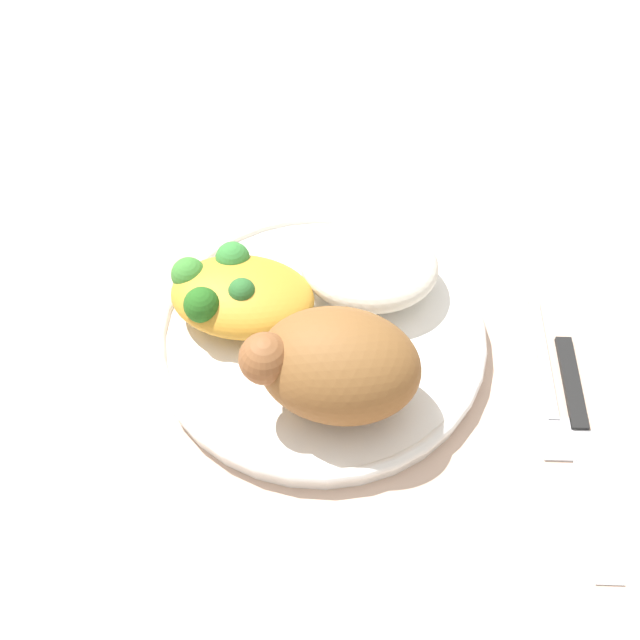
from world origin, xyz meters
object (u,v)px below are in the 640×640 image
at_px(plate, 320,335).
at_px(rice_pile, 369,264).
at_px(roasted_chicken, 335,365).
at_px(knife, 581,427).
at_px(mac_cheese_with_broccoli, 237,293).
at_px(fork, 548,384).

bearing_deg(plate, rice_pile, -119.12).
height_order(roasted_chicken, rice_pile, roasted_chicken).
bearing_deg(roasted_chicken, knife, -176.29).
xyz_separation_m(plate, rice_pile, (-0.03, -0.05, 0.03)).
bearing_deg(mac_cheese_with_broccoli, fork, 175.16).
height_order(mac_cheese_with_broccoli, fork, mac_cheese_with_broccoli).
distance_m(rice_pile, knife, 0.19).
bearing_deg(rice_pile, mac_cheese_with_broccoli, 25.74).
bearing_deg(rice_pile, roasted_chicken, 84.68).
relative_size(plate, fork, 1.75).
distance_m(plate, knife, 0.20).
bearing_deg(rice_pile, knife, 149.18).
bearing_deg(roasted_chicken, mac_cheese_with_broccoli, -37.81).
xyz_separation_m(roasted_chicken, mac_cheese_with_broccoli, (0.08, -0.06, -0.02)).
bearing_deg(roasted_chicken, fork, -163.75).
bearing_deg(knife, plate, -13.22).
distance_m(plate, fork, 0.17).
bearing_deg(fork, plate, -4.10).
height_order(roasted_chicken, knife, roasted_chicken).
bearing_deg(mac_cheese_with_broccoli, roasted_chicken, 142.19).
xyz_separation_m(fork, knife, (-0.02, 0.03, 0.00)).
relative_size(mac_cheese_with_broccoli, fork, 0.77).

